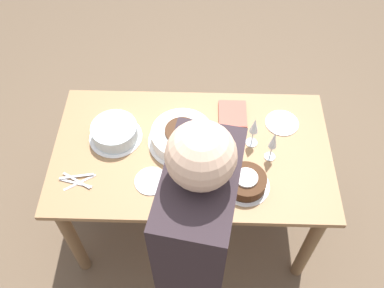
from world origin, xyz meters
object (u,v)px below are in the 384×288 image
object	(u,v)px
cake_center_white	(182,136)
wine_glass_near	(254,128)
cake_back_decorated	(115,132)
wine_glass_far	(273,142)
cake_front_chocolate	(246,182)
person_cutting	(198,247)

from	to	relation	value
cake_center_white	wine_glass_near	xyz separation A→B (m)	(0.37, -0.00, 0.09)
cake_back_decorated	wine_glass_near	size ratio (longest dim) A/B	1.48
wine_glass_near	wine_glass_far	bearing A→B (deg)	-44.85
cake_back_decorated	cake_center_white	bearing A→B (deg)	-2.85
cake_center_white	cake_front_chocolate	world-z (taller)	cake_center_white
cake_center_white	wine_glass_near	distance (m)	0.38
cake_center_white	cake_back_decorated	distance (m)	0.36
cake_front_chocolate	cake_back_decorated	size ratio (longest dim) A/B	0.85
wine_glass_far	person_cutting	bearing A→B (deg)	-119.69
wine_glass_near	wine_glass_far	distance (m)	0.13
wine_glass_near	wine_glass_far	size ratio (longest dim) A/B	0.96
cake_front_chocolate	wine_glass_near	xyz separation A→B (m)	(0.05, 0.27, 0.09)
cake_center_white	cake_back_decorated	world-z (taller)	cake_center_white
cake_center_white	cake_back_decorated	xyz separation A→B (m)	(-0.36, 0.02, -0.00)
cake_back_decorated	wine_glass_near	xyz separation A→B (m)	(0.72, -0.02, 0.09)
cake_center_white	cake_front_chocolate	xyz separation A→B (m)	(0.32, -0.27, -0.01)
cake_front_chocolate	person_cutting	bearing A→B (deg)	-116.33
cake_center_white	cake_back_decorated	size ratio (longest dim) A/B	1.28
cake_front_chocolate	person_cutting	size ratio (longest dim) A/B	0.14
cake_center_white	wine_glass_near	world-z (taller)	wine_glass_near
cake_center_white	person_cutting	xyz separation A→B (m)	(0.10, -0.72, 0.25)
person_cutting	wine_glass_near	bearing A→B (deg)	-10.52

